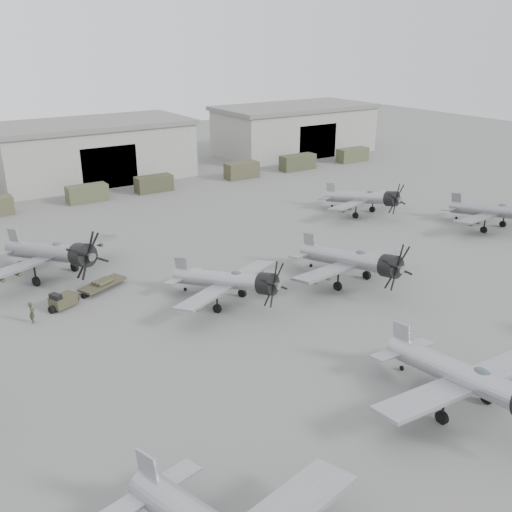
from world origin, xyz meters
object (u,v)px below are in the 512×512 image
Objects in this scene: tug_trailer at (79,294)px; aircraft_mid_2 at (355,261)px; aircraft_mid_1 at (231,281)px; aircraft_mid_3 at (497,212)px; aircraft_far_0 at (54,253)px; ground_crew at (32,312)px; aircraft_far_1 at (366,198)px; aircraft_near_1 at (472,380)px.

aircraft_mid_2 is at bearing -49.40° from tug_trailer.
tug_trailer is at bearing 119.76° from aircraft_mid_1.
aircraft_far_0 is at bearing 162.10° from aircraft_mid_3.
aircraft_mid_3 is 49.51m from ground_crew.
aircraft_far_1 reaches higher than ground_crew.
ground_crew is (-49.18, 5.58, -1.31)m from aircraft_mid_3.
aircraft_far_1 is (22.43, 32.33, -0.14)m from aircraft_near_1.
tug_trailer is at bearing -55.11° from ground_crew.
aircraft_near_1 is 36.69m from aircraft_mid_3.
aircraft_mid_3 is 14.82m from aircraft_far_1.
tug_trailer is (-10.19, 7.66, -1.56)m from aircraft_mid_1.
aircraft_far_1 is 6.83× the size of ground_crew.
aircraft_mid_2 is 21.42m from aircraft_far_1.
aircraft_mid_3 is at bearing -86.85° from ground_crew.
aircraft_mid_3 is 1.00× the size of aircraft_far_1.
aircraft_mid_3 is 45.66m from tug_trailer.
aircraft_near_1 is 1.11× the size of aircraft_mid_1.
aircraft_mid_2 reaches higher than ground_crew.
tug_trailer is 4.63m from ground_crew.
aircraft_mid_3 is 6.84× the size of ground_crew.
aircraft_near_1 is at bearing -136.84° from aircraft_far_1.
tug_trailer is (-21.31, 10.17, -1.75)m from aircraft_mid_2.
aircraft_far_1 is at bearing 38.07° from aircraft_mid_2.
ground_crew is at bearing 156.19° from aircraft_mid_2.
aircraft_near_1 is at bearing -117.98° from aircraft_mid_2.
aircraft_near_1 is at bearing -87.66° from aircraft_far_0.
ground_crew is at bearing -178.61° from tug_trailer.
aircraft_near_1 is 7.21× the size of ground_crew.
aircraft_mid_1 is 1.57× the size of tug_trailer.
aircraft_mid_3 is at bearing -23.14° from aircraft_mid_1.
aircraft_mid_3 reaches higher than tug_trailer.
aircraft_far_0 reaches higher than aircraft_far_1.
aircraft_mid_1 is 11.40m from aircraft_mid_2.
aircraft_mid_1 is at bearing 161.28° from aircraft_mid_2.
aircraft_mid_1 is 34.81m from aircraft_mid_3.
aircraft_near_1 is 1.74× the size of tug_trailer.
aircraft_mid_1 is at bearing 178.55° from aircraft_mid_3.
aircraft_mid_3 reaches higher than aircraft_far_1.
aircraft_mid_2 is 1.06× the size of aircraft_far_1.
aircraft_mid_3 is at bearing 36.35° from aircraft_near_1.
aircraft_near_1 is 18.80m from aircraft_mid_2.
aircraft_far_0 reaches higher than aircraft_mid_2.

